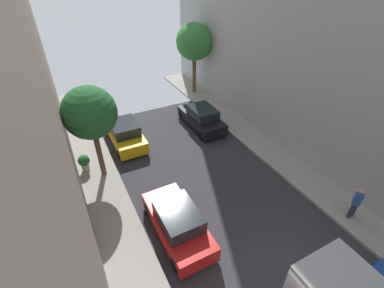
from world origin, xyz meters
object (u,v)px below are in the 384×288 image
object	(u,v)px
parked_car_left_3	(178,223)
street_tree_0	(90,113)
potted_plant_1	(84,162)
parked_car_right_3	(202,118)
street_tree_1	(194,42)
parked_car_left_4	(125,134)
pedestrian	(356,202)

from	to	relation	value
parked_car_left_3	street_tree_0	distance (m)	6.65
street_tree_0	potted_plant_1	world-z (taller)	street_tree_0
parked_car_right_3	potted_plant_1	world-z (taller)	parked_car_right_3
street_tree_1	potted_plant_1	size ratio (longest dim) A/B	5.82
parked_car_left_4	pedestrian	world-z (taller)	pedestrian
parked_car_left_3	parked_car_left_4	bearing A→B (deg)	90.00
street_tree_1	parked_car_left_3	bearing A→B (deg)	-120.51
street_tree_0	parked_car_left_3	bearing A→B (deg)	-69.58
parked_car_left_3	potted_plant_1	bearing A→B (deg)	114.70
parked_car_left_3	pedestrian	xyz separation A→B (m)	(7.47, -2.94, 0.35)
parked_car_left_3	street_tree_0	xyz separation A→B (m)	(-2.03, 5.44, 3.23)
parked_car_right_3	pedestrian	bearing A→B (deg)	-78.86
pedestrian	street_tree_0	xyz separation A→B (m)	(-9.49, 8.38, 2.87)
parked_car_left_4	street_tree_0	bearing A→B (deg)	-127.66
pedestrian	street_tree_0	bearing A→B (deg)	138.56
parked_car_left_4	street_tree_0	distance (m)	4.63
pedestrian	street_tree_1	xyz separation A→B (m)	(0.22, 15.98, 3.37)
parked_car_right_3	street_tree_1	xyz separation A→B (m)	(2.29, 5.49, 3.73)
parked_car_left_4	parked_car_right_3	distance (m)	5.42
street_tree_0	street_tree_1	world-z (taller)	street_tree_1
parked_car_left_4	parked_car_right_3	size ratio (longest dim) A/B	1.00
parked_car_left_3	parked_car_right_3	bearing A→B (deg)	54.45
parked_car_left_3	street_tree_1	bearing A→B (deg)	59.49
parked_car_left_4	parked_car_right_3	xyz separation A→B (m)	(5.40, -0.52, 0.00)
parked_car_right_3	street_tree_0	distance (m)	8.37
parked_car_left_3	potted_plant_1	distance (m)	6.84
street_tree_0	street_tree_1	bearing A→B (deg)	38.04
pedestrian	potted_plant_1	xyz separation A→B (m)	(-10.32, 9.15, -0.35)
pedestrian	parked_car_left_4	bearing A→B (deg)	124.14
parked_car_left_4	potted_plant_1	distance (m)	3.41
street_tree_0	potted_plant_1	xyz separation A→B (m)	(-0.83, 0.77, -3.22)
street_tree_0	potted_plant_1	bearing A→B (deg)	137.21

